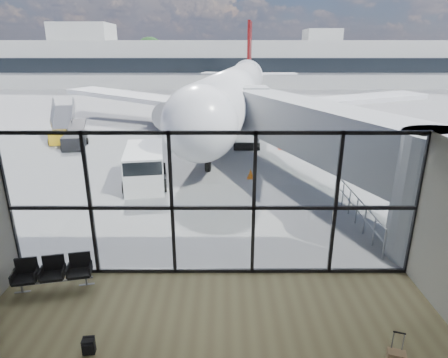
{
  "coord_description": "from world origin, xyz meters",
  "views": [
    {
      "loc": [
        0.32,
        -10.11,
        6.61
      ],
      "look_at": [
        0.33,
        3.0,
        2.05
      ],
      "focal_mm": 30.0,
      "sensor_mm": 36.0,
      "label": 1
    }
  ],
  "objects_px": {
    "backpack": "(89,346)",
    "airliner": "(236,90)",
    "belt_loader": "(75,139)",
    "service_van": "(145,166)",
    "mobile_stairs": "(64,134)",
    "seating_row": "(53,271)"
  },
  "relations": [
    {
      "from": "backpack",
      "to": "airliner",
      "type": "relative_size",
      "value": 0.01
    },
    {
      "from": "backpack",
      "to": "belt_loader",
      "type": "relative_size",
      "value": 0.11
    },
    {
      "from": "service_van",
      "to": "belt_loader",
      "type": "relative_size",
      "value": 1.18
    },
    {
      "from": "backpack",
      "to": "mobile_stairs",
      "type": "relative_size",
      "value": 0.11
    },
    {
      "from": "airliner",
      "to": "mobile_stairs",
      "type": "relative_size",
      "value": 10.37
    },
    {
      "from": "seating_row",
      "to": "airliner",
      "type": "xyz_separation_m",
      "value": [
        6.06,
        25.8,
        2.54
      ]
    },
    {
      "from": "service_van",
      "to": "seating_row",
      "type": "bearing_deg",
      "value": -105.23
    },
    {
      "from": "backpack",
      "to": "mobile_stairs",
      "type": "bearing_deg",
      "value": 107.54
    },
    {
      "from": "airliner",
      "to": "mobile_stairs",
      "type": "distance_m",
      "value": 15.32
    },
    {
      "from": "belt_loader",
      "to": "mobile_stairs",
      "type": "height_order",
      "value": "mobile_stairs"
    },
    {
      "from": "seating_row",
      "to": "mobile_stairs",
      "type": "bearing_deg",
      "value": 99.17
    },
    {
      "from": "airliner",
      "to": "mobile_stairs",
      "type": "bearing_deg",
      "value": -142.81
    },
    {
      "from": "airliner",
      "to": "belt_loader",
      "type": "height_order",
      "value": "airliner"
    },
    {
      "from": "belt_loader",
      "to": "mobile_stairs",
      "type": "xyz_separation_m",
      "value": [
        -1.5,
        1.84,
        0.02
      ]
    },
    {
      "from": "service_van",
      "to": "mobile_stairs",
      "type": "height_order",
      "value": "mobile_stairs"
    },
    {
      "from": "mobile_stairs",
      "to": "service_van",
      "type": "bearing_deg",
      "value": -63.46
    },
    {
      "from": "service_van",
      "to": "mobile_stairs",
      "type": "xyz_separation_m",
      "value": [
        -8.01,
        9.51,
        -0.37
      ]
    },
    {
      "from": "backpack",
      "to": "belt_loader",
      "type": "bearing_deg",
      "value": 105.69
    },
    {
      "from": "seating_row",
      "to": "service_van",
      "type": "height_order",
      "value": "service_van"
    },
    {
      "from": "mobile_stairs",
      "to": "backpack",
      "type": "bearing_deg",
      "value": -80.4
    },
    {
      "from": "airliner",
      "to": "service_van",
      "type": "relative_size",
      "value": 8.62
    },
    {
      "from": "mobile_stairs",
      "to": "belt_loader",
      "type": "bearing_deg",
      "value": -64.26
    }
  ]
}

